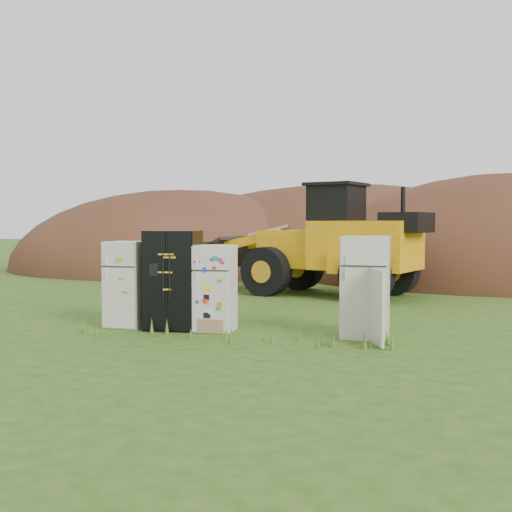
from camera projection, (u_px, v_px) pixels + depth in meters
The scene contains 9 objects.
ground at pixel (246, 332), 12.22m from camera, with size 120.00×120.00×0.00m, color #234A13.
fridge_leftmost at pixel (128, 284), 12.83m from camera, with size 0.76×0.73×1.71m, color beige, non-canonical shape.
fridge_black_side at pixel (173, 280), 12.53m from camera, with size 1.01×0.80×1.93m, color black, non-canonical shape.
fridge_sticker at pixel (215, 288), 12.34m from camera, with size 0.74×0.68×1.66m, color silver, non-canonical shape.
fridge_open_door at pixel (365, 287), 11.64m from camera, with size 0.84×0.77×1.84m, color beige, non-canonical shape.
wheel_loader at pixel (311, 239), 18.65m from camera, with size 6.63×2.69×3.21m, color #F7A110, non-canonical shape.
dirt_mound_right at pixel (511, 281), 22.79m from camera, with size 14.88×10.92×7.67m, color #422315.
dirt_mound_left at pixel (180, 270), 28.11m from camera, with size 15.37×11.53×7.02m, color #422315.
dirt_mound_back at pixel (343, 269), 28.82m from camera, with size 20.39×13.59×7.59m, color #422315.
Camera 1 is at (3.19, -11.71, 2.09)m, focal length 45.00 mm.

